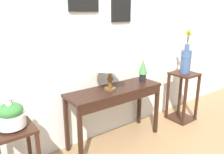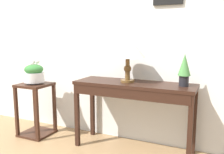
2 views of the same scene
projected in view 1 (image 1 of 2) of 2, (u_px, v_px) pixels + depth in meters
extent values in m
cube|color=silver|center=(98.00, 36.00, 2.85)|extent=(9.00, 0.10, 2.80)
cube|color=black|center=(121.00, 10.00, 2.90)|extent=(0.31, 0.02, 0.29)
cube|color=gray|center=(121.00, 10.00, 2.90)|extent=(0.25, 0.01, 0.23)
cube|color=black|center=(115.00, 90.00, 2.83)|extent=(1.30, 0.42, 0.03)
cube|color=black|center=(124.00, 99.00, 2.71)|extent=(1.23, 0.03, 0.10)
cube|color=black|center=(80.00, 137.00, 2.45)|extent=(0.04, 0.04, 0.73)
cube|color=black|center=(156.00, 110.00, 3.15)|extent=(0.04, 0.04, 0.73)
cube|color=black|center=(66.00, 125.00, 2.73)|extent=(0.04, 0.04, 0.73)
cube|color=black|center=(139.00, 102.00, 3.43)|extent=(0.04, 0.04, 0.73)
cylinder|color=brown|center=(110.00, 89.00, 2.78)|extent=(0.15, 0.15, 0.02)
cylinder|color=brown|center=(110.00, 83.00, 2.76)|extent=(0.05, 0.05, 0.12)
sphere|color=brown|center=(110.00, 79.00, 2.74)|extent=(0.08, 0.08, 0.08)
cylinder|color=brown|center=(110.00, 74.00, 2.73)|extent=(0.05, 0.05, 0.12)
cone|color=white|center=(110.00, 60.00, 2.68)|extent=(0.38, 0.38, 0.24)
cylinder|color=black|center=(143.00, 77.00, 3.12)|extent=(0.10, 0.10, 0.11)
cone|color=#478442|center=(143.00, 66.00, 3.08)|extent=(0.12, 0.12, 0.21)
cube|color=#381E14|center=(13.00, 130.00, 2.04)|extent=(0.37, 0.37, 0.03)
cube|color=#381E14|center=(29.00, 145.00, 2.35)|extent=(0.04, 0.04, 0.61)
cylinder|color=silver|center=(13.00, 127.00, 2.03)|extent=(0.11, 0.11, 0.02)
cylinder|color=silver|center=(12.00, 120.00, 2.01)|extent=(0.25, 0.25, 0.12)
ellipsoid|color=#387A38|center=(10.00, 110.00, 1.99)|extent=(0.23, 0.23, 0.13)
cylinder|color=#387A38|center=(11.00, 106.00, 2.00)|extent=(0.04, 0.05, 0.14)
sphere|color=white|center=(11.00, 98.00, 2.01)|extent=(0.05, 0.05, 0.05)
cylinder|color=#387A38|center=(9.00, 107.00, 1.98)|extent=(0.03, 0.03, 0.14)
sphere|color=white|center=(7.00, 100.00, 1.96)|extent=(0.05, 0.05, 0.05)
cylinder|color=#387A38|center=(10.00, 109.00, 1.97)|extent=(0.02, 0.03, 0.11)
sphere|color=white|center=(9.00, 104.00, 1.94)|extent=(0.05, 0.05, 0.05)
cube|color=#381E14|center=(184.00, 74.00, 3.45)|extent=(0.37, 0.37, 0.03)
cube|color=#381E14|center=(180.00, 118.00, 3.67)|extent=(0.37, 0.37, 0.03)
cube|color=#381E14|center=(185.00, 102.00, 3.34)|extent=(0.04, 0.03, 0.73)
cube|color=#381E14|center=(197.00, 97.00, 3.53)|extent=(0.04, 0.03, 0.73)
cube|color=#381E14|center=(168.00, 96.00, 3.59)|extent=(0.04, 0.04, 0.73)
cube|color=#381E14|center=(180.00, 92.00, 3.78)|extent=(0.04, 0.04, 0.73)
cylinder|color=#3D5684|center=(186.00, 62.00, 3.40)|extent=(0.15, 0.15, 0.36)
sphere|color=#3D5684|center=(186.00, 57.00, 3.38)|extent=(0.16, 0.16, 0.16)
cylinder|color=#3D5684|center=(187.00, 47.00, 3.34)|extent=(0.07, 0.07, 0.09)
cylinder|color=#387A38|center=(189.00, 39.00, 3.30)|extent=(0.03, 0.03, 0.16)
sphere|color=gold|center=(190.00, 33.00, 3.27)|extent=(0.05, 0.05, 0.05)
cylinder|color=#387A38|center=(188.00, 39.00, 3.29)|extent=(0.02, 0.02, 0.17)
sphere|color=gold|center=(189.00, 33.00, 3.26)|extent=(0.06, 0.06, 0.06)
cylinder|color=#387A38|center=(188.00, 38.00, 3.26)|extent=(0.07, 0.07, 0.21)
sphere|color=gold|center=(189.00, 31.00, 3.19)|extent=(0.04, 0.04, 0.04)
cylinder|color=#387A38|center=(187.00, 38.00, 3.31)|extent=(0.01, 0.03, 0.18)
sphere|color=gold|center=(187.00, 32.00, 3.29)|extent=(0.06, 0.06, 0.06)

